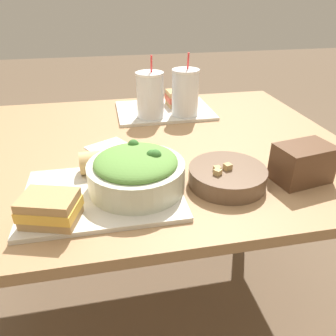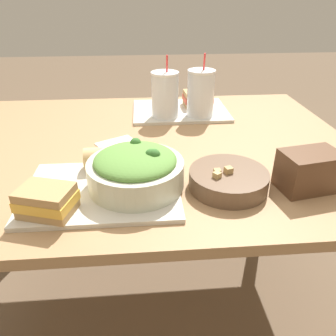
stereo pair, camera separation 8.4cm
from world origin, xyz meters
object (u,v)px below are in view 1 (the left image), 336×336
Objects in this scene: soup_bowl at (227,176)px; sandwich_near at (50,209)px; drink_cup_red at (185,94)px; napkin_folded at (108,146)px; baguette_near at (105,161)px; drink_cup_dark at (150,97)px; sandwich_far at (181,98)px; salad_bowl at (136,171)px; chip_bag at (303,163)px.

soup_bowl is 0.45m from sandwich_near.
napkin_folded is (-0.32, -0.22, -0.09)m from drink_cup_red.
baguette_near reaches higher than napkin_folded.
sandwich_near is at bearing -117.10° from drink_cup_dark.
drink_cup_dark reaches higher than sandwich_far.
sandwich_far is at bearing 74.71° from sandwich_near.
napkin_folded is (-0.07, 0.29, -0.06)m from salad_bowl.
soup_bowl is 0.87× the size of drink_cup_dark.
soup_bowl is 0.21m from chip_bag.
baguette_near reaches higher than soup_bowl.
drink_cup_dark reaches higher than sandwich_near.
napkin_folded is (-0.33, -0.34, -0.04)m from sandwich_far.
baguette_near is 0.45m from drink_cup_dark.
napkin_folded is at bearing -137.14° from sandwich_far.
sandwich_far is 0.47m from napkin_folded.
sandwich_near is at bearing -153.33° from salad_bowl.
napkin_folded is (-0.30, 0.30, -0.02)m from soup_bowl.
chip_bag is (0.33, -0.54, -0.04)m from drink_cup_dark.
drink_cup_red is 1.48× the size of chip_bag.
sandwich_near is at bearing 146.43° from baguette_near.
salad_bowl is 1.02× the size of drink_cup_red.
sandwich_far is 0.20m from drink_cup_dark.
salad_bowl is 0.44m from chip_bag.
baguette_near is 0.54× the size of drink_cup_red.
soup_bowl is at bearing 28.46° from sandwich_near.
soup_bowl is 1.32× the size of napkin_folded.
drink_cup_red is at bearing 70.54° from sandwich_near.
salad_bowl is at bearing -115.66° from sandwich_far.
drink_cup_dark is 1.52× the size of napkin_folded.
drink_cup_dark is (0.19, 0.41, 0.05)m from baguette_near.
baguette_near is at bearing -114.93° from drink_cup_dark.
sandwich_far is at bearing 45.93° from napkin_folded.
salad_bowl is at bearing -116.25° from drink_cup_red.
drink_cup_red is (0.14, 0.00, 0.00)m from drink_cup_dark.
sandwich_far is 0.77× the size of chip_bag.
drink_cup_dark reaches higher than chip_bag.
sandwich_far is at bearing 38.72° from drink_cup_dark.
salad_bowl is 1.19× the size of soup_bowl.
chip_bag is at bearing 23.35° from sandwich_near.
salad_bowl is at bearing 165.92° from chip_bag.
chip_bag is at bearing -70.50° from drink_cup_red.
sandwich_far is at bearing -35.05° from baguette_near.
sandwich_near reaches higher than soup_bowl.
salad_bowl reaches higher than sandwich_far.
baguette_near is 0.53m from chip_bag.
drink_cup_red reaches higher than napkin_folded.
salad_bowl is 1.97× the size of sandwich_far.
salad_bowl is 1.58× the size of napkin_folded.
soup_bowl is 0.64m from sandwich_far.
salad_bowl is at bearing -102.42° from drink_cup_dark.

